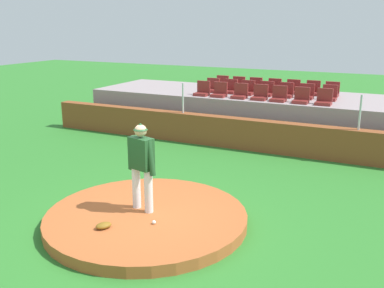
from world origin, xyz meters
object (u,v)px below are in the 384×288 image
object	(u,v)px
stadium_chair_9	(247,90)
stadium_chair_20	(332,92)
stadium_chair_14	(222,85)
stadium_chair_18	(293,89)
stadium_chair_7	(212,88)
pitcher	(141,161)
stadium_chair_11	(286,93)
stadium_chair_5	(301,98)
stadium_chair_6	(324,100)
stadium_chair_12	(306,94)
stadium_chair_19	(313,90)
stadium_chair_1	(220,92)
stadium_chair_17	(274,88)
stadium_chair_0	(202,91)
stadium_chair_4	(279,96)
stadium_chair_8	(230,89)
stadium_chair_16	(255,87)
baseball	(154,222)
fielding_glove	(104,226)
stadium_chair_2	(240,94)
stadium_chair_3	(260,95)
stadium_chair_15	(238,86)
stadium_chair_10	(266,91)

from	to	relation	value
stadium_chair_9	stadium_chair_20	size ratio (longest dim) A/B	1.00
stadium_chair_14	stadium_chair_18	world-z (taller)	same
stadium_chair_7	stadium_chair_14	distance (m)	0.89
pitcher	stadium_chair_11	distance (m)	8.05
stadium_chair_5	stadium_chair_6	xyz separation A→B (m)	(0.71, 0.01, 0.00)
stadium_chair_12	stadium_chair_19	bearing A→B (deg)	-91.93
stadium_chair_1	stadium_chair_5	bearing A→B (deg)	179.63
stadium_chair_11	stadium_chair_17	xyz separation A→B (m)	(-0.66, 0.88, 0.00)
stadium_chair_0	stadium_chair_11	world-z (taller)	same
stadium_chair_4	stadium_chair_8	distance (m)	2.25
stadium_chair_5	stadium_chair_16	xyz separation A→B (m)	(-2.12, 1.81, 0.00)
stadium_chair_7	stadium_chair_12	distance (m)	3.47
stadium_chair_19	stadium_chair_16	bearing A→B (deg)	0.93
stadium_chair_11	stadium_chair_18	world-z (taller)	same
baseball	stadium_chair_19	distance (m)	9.55
fielding_glove	stadium_chair_16	distance (m)	10.01
stadium_chair_8	stadium_chair_12	world-z (taller)	same
stadium_chair_6	stadium_chair_17	size ratio (longest dim) A/B	1.00
stadium_chair_11	fielding_glove	bearing A→B (deg)	83.52
pitcher	stadium_chair_14	world-z (taller)	pitcher
pitcher	stadium_chair_4	size ratio (longest dim) A/B	3.58
stadium_chair_0	stadium_chair_18	world-z (taller)	same
stadium_chair_4	stadium_chair_14	size ratio (longest dim) A/B	1.00
stadium_chair_4	baseball	bearing A→B (deg)	87.87
stadium_chair_8	stadium_chair_19	distance (m)	2.94
stadium_chair_16	stadium_chair_18	distance (m)	1.42
stadium_chair_5	stadium_chair_8	bearing A→B (deg)	-18.54
baseball	stadium_chair_18	world-z (taller)	stadium_chair_18
stadium_chair_2	pitcher	bearing A→B (deg)	94.23
stadium_chair_2	stadium_chair_5	xyz separation A→B (m)	(2.08, -0.03, 0.00)
stadium_chair_1	stadium_chair_6	bearing A→B (deg)	179.93
stadium_chair_2	stadium_chair_3	size ratio (longest dim) A/B	1.00
stadium_chair_1	stadium_chair_19	size ratio (longest dim) A/B	1.00
stadium_chair_3	stadium_chair_7	size ratio (longest dim) A/B	1.00
stadium_chair_3	stadium_chair_15	distance (m)	2.27
fielding_glove	stadium_chair_17	xyz separation A→B (m)	(0.36, 9.92, 1.26)
stadium_chair_3	stadium_chair_9	world-z (taller)	same
stadium_chair_1	stadium_chair_14	bearing A→B (deg)	-70.08
stadium_chair_15	stadium_chair_17	size ratio (longest dim) A/B	1.00
stadium_chair_1	stadium_chair_4	bearing A→B (deg)	-179.82
stadium_chair_4	stadium_chair_9	bearing A→B (deg)	-32.31
stadium_chair_7	stadium_chair_9	world-z (taller)	same
stadium_chair_0	stadium_chair_19	world-z (taller)	same
fielding_glove	stadium_chair_18	size ratio (longest dim) A/B	0.60
stadium_chair_16	stadium_chair_19	bearing A→B (deg)	-179.07
stadium_chair_4	stadium_chair_12	distance (m)	1.13
stadium_chair_19	stadium_chair_3	bearing A→B (deg)	52.44
stadium_chair_10	stadium_chair_8	bearing A→B (deg)	0.20
stadium_chair_8	stadium_chair_10	bearing A→B (deg)	-179.80
stadium_chair_2	stadium_chair_17	bearing A→B (deg)	-111.15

